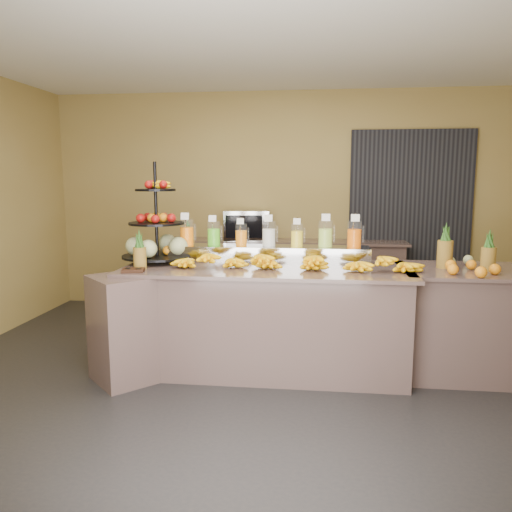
% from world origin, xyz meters
% --- Properties ---
extents(ground, '(6.00, 6.00, 0.00)m').
position_xyz_m(ground, '(0.00, 0.00, 0.00)').
color(ground, black).
rests_on(ground, ground).
extents(room_envelope, '(6.04, 5.02, 2.82)m').
position_xyz_m(room_envelope, '(0.19, 0.79, 1.88)').
color(room_envelope, olive).
rests_on(room_envelope, ground).
extents(buffet_counter, '(2.75, 1.25, 0.93)m').
position_xyz_m(buffet_counter, '(-0.12, 0.26, 0.47)').
color(buffet_counter, gray).
rests_on(buffet_counter, ground).
extents(right_counter, '(1.08, 0.88, 0.93)m').
position_xyz_m(right_counter, '(1.70, 0.40, 0.47)').
color(right_counter, gray).
rests_on(right_counter, ground).
extents(back_ledge, '(3.10, 0.55, 0.93)m').
position_xyz_m(back_ledge, '(0.00, 2.25, 0.47)').
color(back_ledge, gray).
rests_on(back_ledge, ground).
extents(pitcher_tray, '(1.85, 0.30, 0.15)m').
position_xyz_m(pitcher_tray, '(-0.01, 0.58, 1.01)').
color(pitcher_tray, gray).
rests_on(pitcher_tray, buffet_counter).
extents(juice_pitcher_orange_a, '(0.13, 0.14, 0.32)m').
position_xyz_m(juice_pitcher_orange_a, '(-0.79, 0.58, 1.19)').
color(juice_pitcher_orange_a, silver).
rests_on(juice_pitcher_orange_a, pitcher_tray).
extents(juice_pitcher_green, '(0.12, 0.13, 0.29)m').
position_xyz_m(juice_pitcher_green, '(-0.53, 0.58, 1.18)').
color(juice_pitcher_green, silver).
rests_on(juice_pitcher_green, pitcher_tray).
extents(juice_pitcher_orange_b, '(0.11, 0.12, 0.27)m').
position_xyz_m(juice_pitcher_orange_b, '(-0.27, 0.58, 1.17)').
color(juice_pitcher_orange_b, silver).
rests_on(juice_pitcher_orange_b, pitcher_tray).
extents(juice_pitcher_milk, '(0.13, 0.13, 0.30)m').
position_xyz_m(juice_pitcher_milk, '(-0.01, 0.58, 1.18)').
color(juice_pitcher_milk, silver).
rests_on(juice_pitcher_milk, pitcher_tray).
extents(juice_pitcher_lemon, '(0.11, 0.12, 0.27)m').
position_xyz_m(juice_pitcher_lemon, '(0.25, 0.58, 1.17)').
color(juice_pitcher_lemon, silver).
rests_on(juice_pitcher_lemon, pitcher_tray).
extents(juice_pitcher_lime, '(0.13, 0.14, 0.32)m').
position_xyz_m(juice_pitcher_lime, '(0.51, 0.58, 1.19)').
color(juice_pitcher_lime, silver).
rests_on(juice_pitcher_lime, pitcher_tray).
extents(juice_pitcher_orange_c, '(0.13, 0.14, 0.32)m').
position_xyz_m(juice_pitcher_orange_c, '(0.77, 0.58, 1.19)').
color(juice_pitcher_orange_c, silver).
rests_on(juice_pitcher_orange_c, pitcher_tray).
extents(banana_heap, '(2.09, 0.19, 0.17)m').
position_xyz_m(banana_heap, '(0.22, 0.25, 1.00)').
color(banana_heap, yellow).
rests_on(banana_heap, buffet_counter).
extents(fruit_stand, '(0.82, 0.82, 0.92)m').
position_xyz_m(fruit_stand, '(-1.00, 0.48, 1.16)').
color(fruit_stand, black).
rests_on(fruit_stand, buffet_counter).
extents(condiment_caddy, '(0.20, 0.17, 0.03)m').
position_xyz_m(condiment_caddy, '(-1.08, -0.07, 0.94)').
color(condiment_caddy, black).
rests_on(condiment_caddy, buffet_counter).
extents(pineapple_left_a, '(0.11, 0.11, 0.35)m').
position_xyz_m(pineapple_left_a, '(-1.07, 0.07, 1.05)').
color(pineapple_left_a, brown).
rests_on(pineapple_left_a, buffet_counter).
extents(pineapple_left_b, '(0.13, 0.13, 0.39)m').
position_xyz_m(pineapple_left_b, '(-0.81, 0.69, 1.08)').
color(pineapple_left_b, brown).
rests_on(pineapple_left_b, buffet_counter).
extents(right_fruit_pile, '(0.45, 0.43, 0.24)m').
position_xyz_m(right_fruit_pile, '(1.69, 0.29, 1.01)').
color(right_fruit_pile, brown).
rests_on(right_fruit_pile, right_counter).
extents(oven_warmer, '(0.61, 0.47, 0.37)m').
position_xyz_m(oven_warmer, '(-0.45, 2.25, 1.12)').
color(oven_warmer, gray).
rests_on(oven_warmer, back_ledge).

